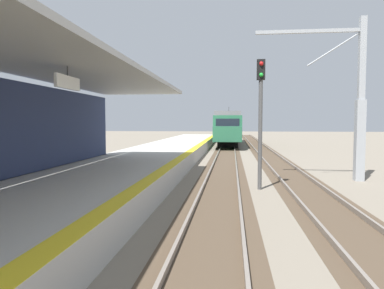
% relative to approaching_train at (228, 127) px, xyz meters
% --- Properties ---
extents(station_platform, '(5.00, 80.00, 0.91)m').
position_rel_approaching_train_xyz_m(station_platform, '(-4.40, -30.61, -1.73)').
color(station_platform, '#B7B5AD').
rests_on(station_platform, ground).
extents(track_pair_nearest_platform, '(2.34, 120.00, 0.16)m').
position_rel_approaching_train_xyz_m(track_pair_nearest_platform, '(-0.00, -26.61, -2.13)').
color(track_pair_nearest_platform, '#4C3D2D').
rests_on(track_pair_nearest_platform, ground).
extents(track_pair_middle, '(2.34, 120.00, 0.16)m').
position_rel_approaching_train_xyz_m(track_pair_middle, '(3.40, -26.61, -2.13)').
color(track_pair_middle, '#4C3D2D').
rests_on(track_pair_middle, ground).
extents(approaching_train, '(2.93, 19.60, 4.76)m').
position_rel_approaching_train_xyz_m(approaching_train, '(0.00, 0.00, 0.00)').
color(approaching_train, '#286647').
rests_on(approaching_train, ground).
extents(rail_signal_post, '(0.32, 0.34, 5.20)m').
position_rel_approaching_train_xyz_m(rail_signal_post, '(1.57, -29.49, 1.02)').
color(rail_signal_post, '#4C4C4C').
rests_on(rail_signal_post, ground).
extents(catenary_pylon_far_side, '(5.00, 0.40, 7.50)m').
position_rel_approaching_train_xyz_m(catenary_pylon_far_side, '(6.00, -26.82, 1.43)').
color(catenary_pylon_far_side, '#9EA3A8').
rests_on(catenary_pylon_far_side, ground).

